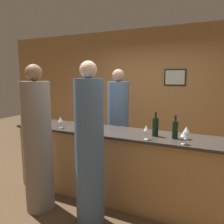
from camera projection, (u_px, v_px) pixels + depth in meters
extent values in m
plane|color=#4C3823|center=(117.00, 198.00, 3.21)|extent=(14.00, 14.00, 0.00)
cube|color=#A37547|center=(154.00, 93.00, 4.80)|extent=(8.00, 0.06, 2.80)
cube|color=black|center=(175.00, 77.00, 4.52)|extent=(0.44, 0.02, 0.34)
cube|color=#B7C6B2|center=(175.00, 77.00, 4.51)|extent=(0.39, 0.00, 0.29)
cube|color=#B27F4C|center=(117.00, 167.00, 3.13)|extent=(3.13, 0.56, 0.97)
cube|color=#332D28|center=(117.00, 132.00, 3.05)|extent=(3.19, 0.62, 0.03)
cylinder|color=#4C6B93|center=(118.00, 129.00, 3.89)|extent=(0.37, 0.37, 1.68)
sphere|color=#A37556|center=(118.00, 75.00, 3.74)|extent=(0.22, 0.22, 0.22)
cylinder|color=#4C6B93|center=(90.00, 154.00, 2.53)|extent=(0.33, 0.33, 1.74)
sphere|color=tan|center=(88.00, 70.00, 2.38)|extent=(0.19, 0.19, 0.19)
cylinder|color=gray|center=(38.00, 147.00, 2.84)|extent=(0.37, 0.37, 1.70)
sphere|color=brown|center=(34.00, 73.00, 2.69)|extent=(0.21, 0.21, 0.21)
cylinder|color=black|center=(96.00, 125.00, 2.92)|extent=(0.07, 0.07, 0.24)
cylinder|color=black|center=(95.00, 113.00, 2.89)|extent=(0.03, 0.03, 0.08)
cylinder|color=black|center=(175.00, 130.00, 2.67)|extent=(0.07, 0.07, 0.22)
cylinder|color=black|center=(176.00, 118.00, 2.65)|extent=(0.03, 0.03, 0.08)
cylinder|color=black|center=(155.00, 127.00, 2.78)|extent=(0.08, 0.08, 0.24)
cylinder|color=black|center=(156.00, 115.00, 2.76)|extent=(0.03, 0.03, 0.07)
cylinder|color=silver|center=(146.00, 139.00, 2.65)|extent=(0.05, 0.05, 0.00)
cylinder|color=silver|center=(146.00, 135.00, 2.64)|extent=(0.01, 0.01, 0.10)
cone|color=silver|center=(146.00, 128.00, 2.62)|extent=(0.07, 0.07, 0.07)
cylinder|color=silver|center=(186.00, 139.00, 2.67)|extent=(0.05, 0.05, 0.00)
cylinder|color=silver|center=(186.00, 135.00, 2.66)|extent=(0.01, 0.01, 0.08)
cone|color=silver|center=(186.00, 129.00, 2.65)|extent=(0.08, 0.08, 0.07)
cylinder|color=silver|center=(86.00, 130.00, 3.10)|extent=(0.05, 0.05, 0.00)
cylinder|color=silver|center=(86.00, 127.00, 3.09)|extent=(0.01, 0.01, 0.08)
cone|color=silver|center=(86.00, 122.00, 3.08)|extent=(0.06, 0.06, 0.07)
cylinder|color=silver|center=(78.00, 131.00, 3.05)|extent=(0.05, 0.05, 0.00)
cylinder|color=silver|center=(78.00, 128.00, 3.05)|extent=(0.01, 0.01, 0.09)
cone|color=silver|center=(78.00, 122.00, 3.03)|extent=(0.07, 0.07, 0.07)
cylinder|color=silver|center=(61.00, 128.00, 3.23)|extent=(0.05, 0.05, 0.00)
cylinder|color=silver|center=(61.00, 125.00, 3.23)|extent=(0.01, 0.01, 0.09)
cone|color=silver|center=(60.00, 119.00, 3.21)|extent=(0.07, 0.07, 0.08)
cylinder|color=silver|center=(183.00, 144.00, 2.45)|extent=(0.05, 0.05, 0.00)
cylinder|color=silver|center=(184.00, 140.00, 2.45)|extent=(0.01, 0.01, 0.08)
cone|color=silver|center=(184.00, 134.00, 2.44)|extent=(0.08, 0.08, 0.06)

